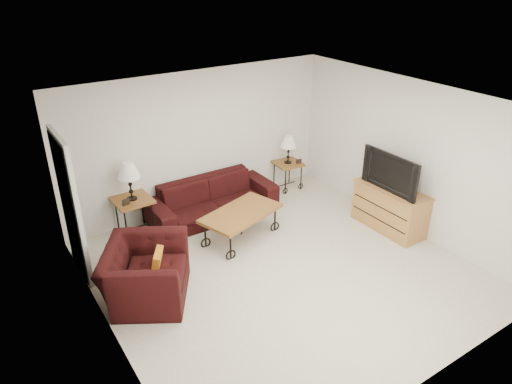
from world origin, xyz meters
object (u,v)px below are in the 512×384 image
Objects in this scene: sofa at (213,199)px; armchair at (146,273)px; lamp_right at (288,149)px; tv_stand at (390,209)px; coffee_table at (241,225)px; side_table_left at (134,216)px; television at (394,171)px; side_table_right at (288,175)px; backpack at (268,193)px; lamp_left at (130,181)px.

armchair reaches higher than sofa.
sofa is at bearing -174.25° from lamp_right.
sofa is 3.04m from tv_stand.
armchair is at bearing -162.66° from coffee_table.
side_table_left is 4.26m from tv_stand.
lamp_right is at bearing -167.94° from television.
side_table_right is 1.41× the size of backpack.
television reaches higher than lamp_right.
television reaches higher than sofa.
lamp_right is 0.45× the size of tv_stand.
backpack is at bearing 36.19° from coffee_table.
lamp_right is 0.42× the size of coffee_table.
lamp_right is (0.00, 0.00, 0.55)m from side_table_right.
tv_stand is (0.49, -2.20, 0.09)m from side_table_right.
armchair reaches higher than side_table_left.
coffee_table is at bearing -147.99° from side_table_right.
backpack is (-1.18, 1.89, -0.17)m from tv_stand.
tv_stand is at bearing -31.11° from side_table_left.
television is at bearing -77.94° from lamp_right.
lamp_right is 4.01m from armchair.
lamp_left reaches higher than backpack.
lamp_right is at bearing 32.01° from coffee_table.
lamp_left is 0.58× the size of television.
lamp_right reaches higher than side_table_left.
lamp_right reaches higher than side_table_right.
sofa is 3.57× the size of lamp_left.
television is at bearing -31.25° from side_table_left.
tv_stand is at bearing -75.73° from backpack.
tv_stand is 2.23m from backpack.
backpack is (-0.69, -0.31, -0.08)m from side_table_right.
side_table_right reaches higher than backpack.
side_table_right is 0.55m from lamp_right.
television is at bearing 180.00° from tv_stand.
lamp_left is (0.00, 0.00, 0.64)m from side_table_left.
armchair is 3.01× the size of backpack.
side_table_right is at bearing -0.00° from side_table_left.
armchair reaches higher than coffee_table.
side_table_right is at bearing -0.00° from lamp_left.
side_table_left is 1.00× the size of lamp_left.
sofa is 1.80m from side_table_right.
television is (-0.02, 0.00, 0.69)m from tv_stand.
sofa is at bearing -174.25° from side_table_right.
tv_stand is at bearing -77.45° from side_table_right.
side_table_left is at bearing 0.00° from lamp_left.
tv_stand is (3.65, -2.20, 0.05)m from side_table_left.
television is at bearing -77.94° from side_table_right.
side_table_right is at bearing 0.00° from lamp_right.
tv_stand is 1.12× the size of television.
television is at bearing -76.17° from backpack.
sofa is at bearing 155.37° from backpack.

